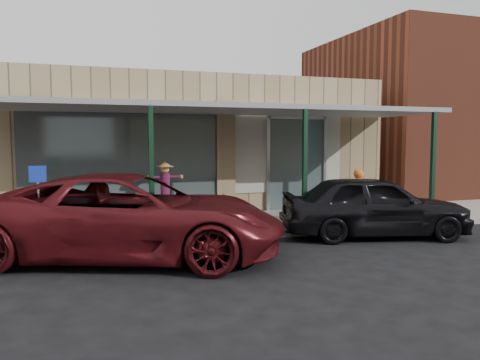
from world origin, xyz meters
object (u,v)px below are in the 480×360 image
object	(u,v)px
handicap_sign	(38,194)
car_maroon	(131,216)
barrel_pumpkin	(224,211)
barrel_scarecrow	(165,201)
parked_sedan	(374,206)

from	to	relation	value
handicap_sign	car_maroon	xyz separation A→B (m)	(1.73, -1.21, -0.36)
barrel_pumpkin	car_maroon	bearing A→B (deg)	-135.18
barrel_scarecrow	parked_sedan	bearing A→B (deg)	-35.57
car_maroon	barrel_scarecrow	bearing A→B (deg)	-0.20
barrel_scarecrow	parked_sedan	xyz separation A→B (m)	(4.45, -2.72, 0.06)
barrel_scarecrow	handicap_sign	distance (m)	3.42
barrel_pumpkin	handicap_sign	size ratio (longest dim) A/B	0.47
car_maroon	parked_sedan	bearing A→B (deg)	-66.47
barrel_pumpkin	parked_sedan	world-z (taller)	parked_sedan
barrel_scarecrow	handicap_sign	size ratio (longest dim) A/B	0.98
barrel_scarecrow	parked_sedan	size ratio (longest dim) A/B	0.34
barrel_scarecrow	car_maroon	bearing A→B (deg)	-114.99
parked_sedan	car_maroon	distance (m)	5.60
barrel_scarecrow	car_maroon	xyz separation A→B (m)	(-1.14, -3.00, 0.13)
barrel_pumpkin	parked_sedan	bearing A→B (deg)	-37.60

